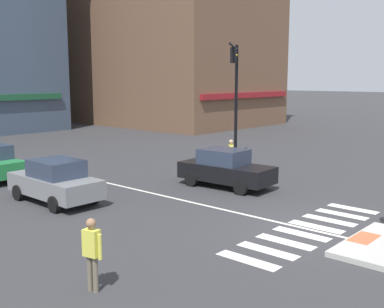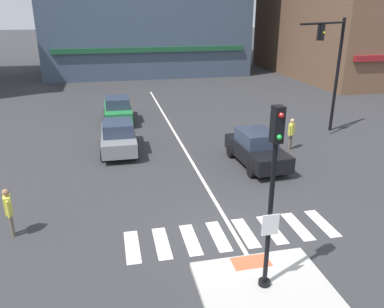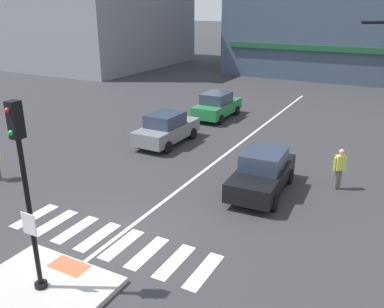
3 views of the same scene
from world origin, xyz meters
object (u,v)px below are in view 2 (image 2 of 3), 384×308
object	(u,v)px
car_black_eastbound_mid	(257,149)
car_grey_westbound_far	(118,137)
traffic_light_mast	(332,60)
car_green_westbound_distant	(118,110)
pedestrian_at_curb_left	(9,209)
signal_pole	(272,185)
pedestrian_waiting_far_side	(291,131)

from	to	relation	value
car_black_eastbound_mid	car_grey_westbound_far	distance (m)	7.07
traffic_light_mast	car_green_westbound_distant	size ratio (longest dim) A/B	1.59
car_black_eastbound_mid	pedestrian_at_curb_left	bearing A→B (deg)	-157.92
signal_pole	traffic_light_mast	size ratio (longest dim) A/B	0.74
car_black_eastbound_mid	pedestrian_waiting_far_side	world-z (taller)	pedestrian_waiting_far_side
pedestrian_at_curb_left	pedestrian_waiting_far_side	xyz separation A→B (m)	(12.57, 5.71, 0.00)
pedestrian_at_curb_left	car_black_eastbound_mid	bearing A→B (deg)	22.08
car_grey_westbound_far	signal_pole	bearing A→B (deg)	-73.97
traffic_light_mast	car_green_westbound_distant	distance (m)	13.43
traffic_light_mast	pedestrian_waiting_far_side	size ratio (longest dim) A/B	3.91
car_green_westbound_distant	traffic_light_mast	bearing A→B (deg)	-23.72
signal_pole	pedestrian_waiting_far_side	world-z (taller)	signal_pole
pedestrian_at_curb_left	pedestrian_waiting_far_side	bearing A→B (deg)	24.41
traffic_light_mast	car_grey_westbound_far	distance (m)	12.56
traffic_light_mast	pedestrian_at_curb_left	distance (m)	17.95
traffic_light_mast	signal_pole	bearing A→B (deg)	-125.95
car_black_eastbound_mid	car_green_westbound_distant	world-z (taller)	same
traffic_light_mast	pedestrian_waiting_far_side	xyz separation A→B (m)	(-3.22, -2.18, -3.28)
car_black_eastbound_mid	car_green_westbound_distant	distance (m)	10.91
car_black_eastbound_mid	traffic_light_mast	bearing A→B (deg)	33.50
traffic_light_mast	car_green_westbound_distant	world-z (taller)	traffic_light_mast
car_grey_westbound_far	pedestrian_waiting_far_side	distance (m)	8.99
pedestrian_waiting_far_side	car_black_eastbound_mid	bearing A→B (deg)	-147.26
signal_pole	pedestrian_at_curb_left	world-z (taller)	signal_pole
pedestrian_waiting_far_side	signal_pole	bearing A→B (deg)	-119.25
car_grey_westbound_far	traffic_light_mast	bearing A→B (deg)	2.79
traffic_light_mast	car_grey_westbound_far	world-z (taller)	traffic_light_mast
car_black_eastbound_mid	pedestrian_at_curb_left	world-z (taller)	pedestrian_at_curb_left
pedestrian_waiting_far_side	car_grey_westbound_far	bearing A→B (deg)	169.82
signal_pole	car_black_eastbound_mid	distance (m)	9.06
car_black_eastbound_mid	car_green_westbound_distant	xyz separation A→B (m)	(-6.10, 9.04, 0.00)
signal_pole	car_black_eastbound_mid	size ratio (longest dim) A/B	1.15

